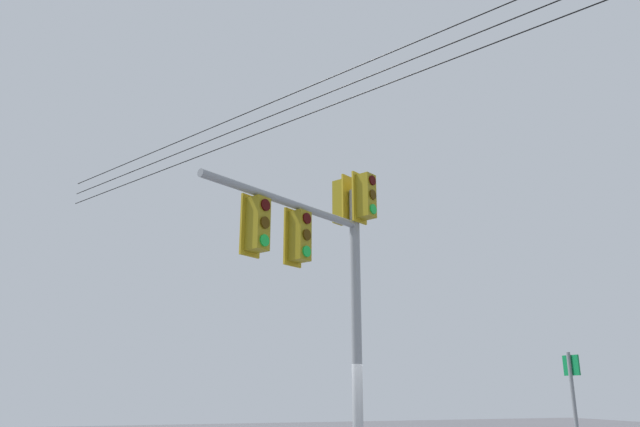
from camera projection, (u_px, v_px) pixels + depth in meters
The scene contains 3 objects.
signal_mast_assembly at pixel (329, 254), 11.06m from camera, with size 3.75×2.55×6.27m.
route_sign_primary at pixel (576, 413), 10.35m from camera, with size 0.10×0.38×2.69m.
overhead_wire_span at pixel (318, 97), 13.35m from camera, with size 10.99×17.56×0.95m.
Camera 1 is at (4.16, 9.80, 2.03)m, focal length 33.25 mm.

